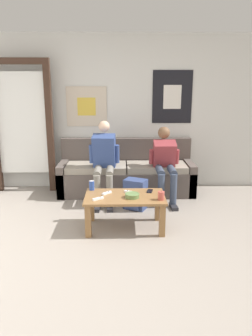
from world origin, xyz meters
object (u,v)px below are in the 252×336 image
at_px(backpack, 135,195).
at_px(cell_phone, 150,191).
at_px(person_seated_teen, 165,161).
at_px(game_controller_far_center, 130,192).
at_px(game_controller_near_left, 107,193).
at_px(pillar_candle, 161,196).
at_px(coffee_table, 125,202).
at_px(game_controller_near_right, 98,199).
at_px(ceramic_bowl, 132,195).
at_px(person_seated_adult, 104,159).
at_px(couch, 126,175).
at_px(drink_can_blue, 92,185).

relative_size(backpack, cell_phone, 2.98).
relative_size(person_seated_teen, game_controller_far_center, 7.80).
bearing_deg(game_controller_near_left, pillar_candle, -18.57).
height_order(coffee_table, backpack, backpack).
height_order(pillar_candle, game_controller_near_right, pillar_candle).
xyz_separation_m(coffee_table, person_seated_teen, (0.63, 1.04, 0.26)).
distance_m(game_controller_near_left, game_controller_near_right, 0.22).
xyz_separation_m(backpack, ceramic_bowl, (-0.07, -0.72, 0.25)).
height_order(person_seated_adult, game_controller_near_right, person_seated_adult).
xyz_separation_m(couch, drink_can_blue, (-0.47, -1.18, 0.20)).
xyz_separation_m(person_seated_teen, game_controller_far_center, (-0.57, -0.93, -0.17)).
bearing_deg(game_controller_far_center, person_seated_teen, 58.60).
bearing_deg(cell_phone, backpack, 108.17).
height_order(drink_can_blue, game_controller_near_left, drink_can_blue).
distance_m(person_seated_adult, drink_can_blue, 0.82).
distance_m(drink_can_blue, game_controller_near_left, 0.26).
distance_m(couch, person_seated_teen, 0.76).
xyz_separation_m(pillar_candle, drink_can_blue, (-0.85, 0.38, 0.01)).
distance_m(couch, game_controller_near_right, 1.59).
bearing_deg(coffee_table, game_controller_near_right, -158.12).
distance_m(person_seated_adult, person_seated_teen, 0.93).
bearing_deg(game_controller_far_center, person_seated_adult, 111.42).
bearing_deg(coffee_table, person_seated_adult, 106.31).
bearing_deg(drink_can_blue, couch, 68.17).
bearing_deg(cell_phone, person_seated_adult, 125.42).
distance_m(coffee_table, drink_can_blue, 0.50).
xyz_separation_m(pillar_candle, game_controller_near_right, (-0.75, 0.02, -0.04)).
xyz_separation_m(pillar_candle, cell_phone, (-0.11, 0.30, -0.05)).
height_order(coffee_table, pillar_candle, pillar_candle).
height_order(person_seated_teen, backpack, person_seated_teen).
bearing_deg(game_controller_near_right, cell_phone, 23.93).
xyz_separation_m(coffee_table, game_controller_near_right, (-0.32, -0.13, 0.09)).
bearing_deg(backpack, coffee_table, -103.71).
height_order(couch, ceramic_bowl, couch).
relative_size(pillar_candle, cell_phone, 0.77).
bearing_deg(pillar_candle, drink_can_blue, 156.12).
distance_m(ceramic_bowl, game_controller_near_right, 0.41).
distance_m(drink_can_blue, game_controller_near_right, 0.38).
bearing_deg(ceramic_bowl, game_controller_near_right, -171.24).
distance_m(pillar_candle, game_controller_far_center, 0.45).
distance_m(drink_can_blue, cell_phone, 0.75).
xyz_separation_m(person_seated_adult, backpack, (0.46, -0.38, -0.44)).
relative_size(backpack, drink_can_blue, 3.53).
bearing_deg(cell_phone, couch, 102.37).
distance_m(person_seated_teen, drink_can_blue, 1.34).
distance_m(couch, cell_phone, 1.29).
relative_size(coffee_table, pillar_candle, 8.69).
height_order(ceramic_bowl, cell_phone, ceramic_bowl).
bearing_deg(game_controller_far_center, cell_phone, 10.14).
height_order(person_seated_teen, game_controller_near_right, person_seated_teen).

